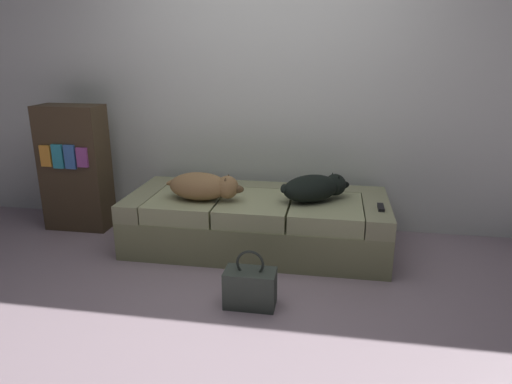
% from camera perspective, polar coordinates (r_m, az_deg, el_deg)
% --- Properties ---
extents(ground_plane, '(10.00, 10.00, 0.00)m').
position_cam_1_polar(ground_plane, '(2.90, -3.43, -15.08)').
color(ground_plane, gray).
extents(back_wall, '(6.40, 0.10, 2.80)m').
position_cam_1_polar(back_wall, '(4.07, 1.59, 15.14)').
color(back_wall, silver).
rests_on(back_wall, ground).
extents(couch, '(2.05, 0.87, 0.44)m').
position_cam_1_polar(couch, '(3.72, 0.13, -3.74)').
color(couch, '#797C54').
rests_on(couch, ground).
extents(dog_tan, '(0.63, 0.29, 0.21)m').
position_cam_1_polar(dog_tan, '(3.55, -6.47, 0.70)').
color(dog_tan, olive).
rests_on(dog_tan, couch).
extents(dog_dark, '(0.56, 0.46, 0.21)m').
position_cam_1_polar(dog_dark, '(3.54, 7.33, 0.53)').
color(dog_dark, black).
rests_on(dog_dark, couch).
extents(tv_remote, '(0.05, 0.15, 0.02)m').
position_cam_1_polar(tv_remote, '(3.48, 15.22, -1.84)').
color(tv_remote, black).
rests_on(tv_remote, couch).
extents(handbag, '(0.32, 0.18, 0.38)m').
position_cam_1_polar(handbag, '(2.94, -0.73, -11.75)').
color(handbag, '#323A32').
rests_on(handbag, ground).
extents(bookshelf, '(0.56, 0.30, 1.10)m').
position_cam_1_polar(bookshelf, '(4.36, -21.50, 2.80)').
color(bookshelf, '#413321').
rests_on(bookshelf, ground).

